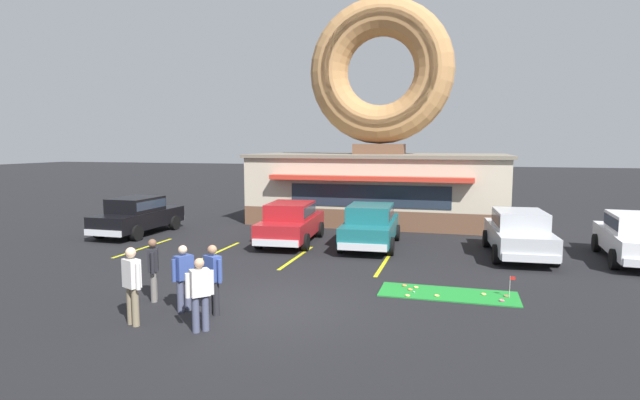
{
  "coord_description": "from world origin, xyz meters",
  "views": [
    {
      "loc": [
        4.11,
        -10.86,
        3.85
      ],
      "look_at": [
        -0.33,
        5.0,
        2.0
      ],
      "focal_mm": 28.0,
      "sensor_mm": 36.0,
      "label": 1
    }
  ],
  "objects_px": {
    "golf_ball": "(414,292)",
    "trash_bin": "(489,223)",
    "car_black": "(138,214)",
    "pedestrian_beanie_man": "(153,267)",
    "pedestrian_blue_sweater_man": "(132,282)",
    "car_red": "(291,221)",
    "putting_flag_pin": "(512,282)",
    "car_teal": "(371,224)",
    "pedestrian_leather_jacket_man": "(213,276)",
    "pedestrian_hooded_kid": "(183,275)",
    "pedestrian_clipboard_woman": "(200,292)",
    "car_silver": "(519,231)",
    "car_white": "(636,236)"
  },
  "relations": [
    {
      "from": "pedestrian_clipboard_woman",
      "to": "trash_bin",
      "type": "bearing_deg",
      "value": 64.52
    },
    {
      "from": "pedestrian_beanie_man",
      "to": "pedestrian_hooded_kid",
      "type": "bearing_deg",
      "value": -23.38
    },
    {
      "from": "trash_bin",
      "to": "pedestrian_beanie_man",
      "type": "bearing_deg",
      "value": -125.68
    },
    {
      "from": "car_black",
      "to": "car_silver",
      "type": "bearing_deg",
      "value": -0.55
    },
    {
      "from": "pedestrian_leather_jacket_man",
      "to": "pedestrian_beanie_man",
      "type": "distance_m",
      "value": 1.95
    },
    {
      "from": "car_white",
      "to": "trash_bin",
      "type": "relative_size",
      "value": 4.76
    },
    {
      "from": "pedestrian_leather_jacket_man",
      "to": "pedestrian_clipboard_woman",
      "type": "xyz_separation_m",
      "value": [
        0.24,
        -1.01,
        -0.04
      ]
    },
    {
      "from": "pedestrian_beanie_man",
      "to": "pedestrian_blue_sweater_man",
      "type": "bearing_deg",
      "value": -70.77
    },
    {
      "from": "golf_ball",
      "to": "car_red",
      "type": "xyz_separation_m",
      "value": [
        -5.24,
        5.47,
        0.82
      ]
    },
    {
      "from": "pedestrian_leather_jacket_man",
      "to": "pedestrian_hooded_kid",
      "type": "bearing_deg",
      "value": 178.9
    },
    {
      "from": "pedestrian_leather_jacket_man",
      "to": "golf_ball",
      "type": "bearing_deg",
      "value": 33.51
    },
    {
      "from": "pedestrian_blue_sweater_man",
      "to": "pedestrian_beanie_man",
      "type": "distance_m",
      "value": 1.67
    },
    {
      "from": "car_black",
      "to": "trash_bin",
      "type": "xyz_separation_m",
      "value": [
        14.5,
        3.96,
        -0.37
      ]
    },
    {
      "from": "car_red",
      "to": "putting_flag_pin",
      "type": "bearing_deg",
      "value": -34.58
    },
    {
      "from": "car_black",
      "to": "pedestrian_blue_sweater_man",
      "type": "relative_size",
      "value": 2.71
    },
    {
      "from": "putting_flag_pin",
      "to": "pedestrian_beanie_man",
      "type": "relative_size",
      "value": 0.36
    },
    {
      "from": "golf_ball",
      "to": "car_teal",
      "type": "relative_size",
      "value": 0.01
    },
    {
      "from": "putting_flag_pin",
      "to": "car_red",
      "type": "height_order",
      "value": "car_red"
    },
    {
      "from": "golf_ball",
      "to": "pedestrian_leather_jacket_man",
      "type": "xyz_separation_m",
      "value": [
        -4.25,
        -2.81,
        0.83
      ]
    },
    {
      "from": "golf_ball",
      "to": "car_teal",
      "type": "bearing_deg",
      "value": 110.76
    },
    {
      "from": "pedestrian_blue_sweater_man",
      "to": "pedestrian_leather_jacket_man",
      "type": "relative_size",
      "value": 1.05
    },
    {
      "from": "car_white",
      "to": "pedestrian_beanie_man",
      "type": "bearing_deg",
      "value": -148.61
    },
    {
      "from": "car_red",
      "to": "car_black",
      "type": "bearing_deg",
      "value": 179.75
    },
    {
      "from": "car_white",
      "to": "pedestrian_leather_jacket_man",
      "type": "bearing_deg",
      "value": -142.73
    },
    {
      "from": "pedestrian_hooded_kid",
      "to": "car_red",
      "type": "bearing_deg",
      "value": 91.61
    },
    {
      "from": "pedestrian_blue_sweater_man",
      "to": "pedestrian_clipboard_woman",
      "type": "bearing_deg",
      "value": 2.04
    },
    {
      "from": "car_black",
      "to": "car_red",
      "type": "xyz_separation_m",
      "value": [
        6.94,
        -0.03,
        0.0
      ]
    },
    {
      "from": "car_teal",
      "to": "pedestrian_leather_jacket_man",
      "type": "distance_m",
      "value": 8.68
    },
    {
      "from": "car_white",
      "to": "car_teal",
      "type": "distance_m",
      "value": 8.79
    },
    {
      "from": "car_red",
      "to": "car_silver",
      "type": "height_order",
      "value": "same"
    },
    {
      "from": "car_black",
      "to": "pedestrian_blue_sweater_man",
      "type": "height_order",
      "value": "pedestrian_blue_sweater_man"
    },
    {
      "from": "car_silver",
      "to": "pedestrian_blue_sweater_man",
      "type": "bearing_deg",
      "value": -133.09
    },
    {
      "from": "car_teal",
      "to": "pedestrian_leather_jacket_man",
      "type": "height_order",
      "value": "pedestrian_leather_jacket_man"
    },
    {
      "from": "car_teal",
      "to": "pedestrian_leather_jacket_man",
      "type": "relative_size",
      "value": 2.89
    },
    {
      "from": "putting_flag_pin",
      "to": "pedestrian_beanie_man",
      "type": "distance_m",
      "value": 8.88
    },
    {
      "from": "car_red",
      "to": "pedestrian_clipboard_woman",
      "type": "distance_m",
      "value": 9.38
    },
    {
      "from": "pedestrian_hooded_kid",
      "to": "trash_bin",
      "type": "bearing_deg",
      "value": 59.13
    },
    {
      "from": "pedestrian_clipboard_woman",
      "to": "trash_bin",
      "type": "relative_size",
      "value": 1.58
    },
    {
      "from": "pedestrian_clipboard_woman",
      "to": "trash_bin",
      "type": "distance_m",
      "value": 14.72
    },
    {
      "from": "car_teal",
      "to": "pedestrian_blue_sweater_man",
      "type": "bearing_deg",
      "value": -110.05
    },
    {
      "from": "golf_ball",
      "to": "trash_bin",
      "type": "height_order",
      "value": "trash_bin"
    },
    {
      "from": "golf_ball",
      "to": "car_red",
      "type": "distance_m",
      "value": 7.62
    },
    {
      "from": "car_silver",
      "to": "pedestrian_leather_jacket_man",
      "type": "height_order",
      "value": "pedestrian_leather_jacket_man"
    },
    {
      "from": "putting_flag_pin",
      "to": "pedestrian_leather_jacket_man",
      "type": "distance_m",
      "value": 7.3
    },
    {
      "from": "putting_flag_pin",
      "to": "pedestrian_beanie_man",
      "type": "bearing_deg",
      "value": -163.39
    },
    {
      "from": "car_silver",
      "to": "pedestrian_leather_jacket_man",
      "type": "distance_m",
      "value": 10.96
    },
    {
      "from": "pedestrian_hooded_kid",
      "to": "car_teal",
      "type": "bearing_deg",
      "value": 71.06
    },
    {
      "from": "car_silver",
      "to": "golf_ball",
      "type": "bearing_deg",
      "value": -119.74
    },
    {
      "from": "pedestrian_leather_jacket_man",
      "to": "car_black",
      "type": "bearing_deg",
      "value": 133.63
    },
    {
      "from": "car_red",
      "to": "pedestrian_clipboard_woman",
      "type": "bearing_deg",
      "value": -82.48
    }
  ]
}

